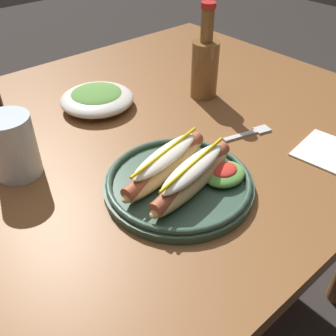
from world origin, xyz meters
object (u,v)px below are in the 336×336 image
(water_cup, at_px, (13,146))
(glass_bottle, at_px, (205,64))
(side_bowl, at_px, (97,98))
(napkin, at_px, (329,152))
(fork, at_px, (251,133))
(hot_dog_plate, at_px, (181,177))

(water_cup, distance_m, glass_bottle, 0.51)
(water_cup, xyz_separation_m, side_bowl, (0.26, 0.13, -0.04))
(water_cup, distance_m, napkin, 0.64)
(glass_bottle, xyz_separation_m, side_bowl, (-0.25, 0.13, -0.06))
(fork, xyz_separation_m, water_cup, (-0.45, 0.21, 0.06))
(fork, distance_m, glass_bottle, 0.23)
(water_cup, bearing_deg, hot_dog_plate, -49.39)
(hot_dog_plate, bearing_deg, water_cup, 130.61)
(fork, relative_size, side_bowl, 0.66)
(napkin, bearing_deg, hot_dog_plate, 158.86)
(side_bowl, distance_m, napkin, 0.55)
(fork, bearing_deg, napkin, -51.70)
(hot_dog_plate, relative_size, side_bowl, 1.54)
(side_bowl, bearing_deg, napkin, -62.02)
(side_bowl, relative_size, napkin, 1.40)
(water_cup, bearing_deg, napkin, -34.88)
(napkin, bearing_deg, side_bowl, 117.98)
(glass_bottle, relative_size, napkin, 1.81)
(glass_bottle, distance_m, napkin, 0.37)
(water_cup, bearing_deg, side_bowl, 25.76)
(glass_bottle, height_order, side_bowl, glass_bottle)
(hot_dog_plate, relative_size, glass_bottle, 1.19)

